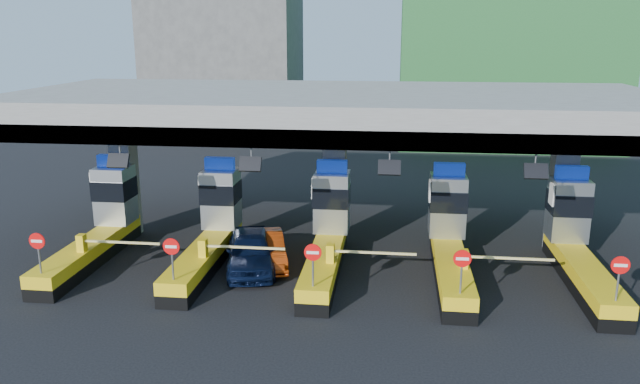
# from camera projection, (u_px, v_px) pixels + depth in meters

# --- Properties ---
(ground) EXTENTS (120.00, 120.00, 0.00)m
(ground) POSITION_uv_depth(u_px,v_px,m) (327.00, 265.00, 26.22)
(ground) COLOR black
(ground) RESTS_ON ground
(toll_canopy) EXTENTS (28.00, 12.09, 7.00)m
(toll_canopy) POSITION_uv_depth(u_px,v_px,m) (335.00, 111.00, 27.45)
(toll_canopy) COLOR slate
(toll_canopy) RESTS_ON ground
(toll_lane_far_left) EXTENTS (4.43, 8.00, 4.16)m
(toll_lane_far_left) POSITION_uv_depth(u_px,v_px,m) (102.00, 223.00, 27.30)
(toll_lane_far_left) COLOR black
(toll_lane_far_left) RESTS_ON ground
(toll_lane_left) EXTENTS (4.43, 8.00, 4.16)m
(toll_lane_left) POSITION_uv_depth(u_px,v_px,m) (212.00, 227.00, 26.72)
(toll_lane_left) COLOR black
(toll_lane_left) RESTS_ON ground
(toll_lane_center) EXTENTS (4.43, 8.00, 4.16)m
(toll_lane_center) POSITION_uv_depth(u_px,v_px,m) (328.00, 232.00, 26.14)
(toll_lane_center) COLOR black
(toll_lane_center) RESTS_ON ground
(toll_lane_right) EXTENTS (4.43, 8.00, 4.16)m
(toll_lane_right) POSITION_uv_depth(u_px,v_px,m) (449.00, 236.00, 25.56)
(toll_lane_right) COLOR black
(toll_lane_right) RESTS_ON ground
(toll_lane_far_right) EXTENTS (4.43, 8.00, 4.16)m
(toll_lane_far_right) POSITION_uv_depth(u_px,v_px,m) (576.00, 241.00, 24.98)
(toll_lane_far_right) COLOR black
(toll_lane_far_right) RESTS_ON ground
(bg_building_concrete) EXTENTS (14.00, 10.00, 18.00)m
(bg_building_concrete) POSITION_uv_depth(u_px,v_px,m) (224.00, 37.00, 60.21)
(bg_building_concrete) COLOR #4C4C49
(bg_building_concrete) RESTS_ON ground
(van) EXTENTS (2.94, 5.07, 1.62)m
(van) POSITION_uv_depth(u_px,v_px,m) (251.00, 251.00, 25.58)
(van) COLOR black
(van) RESTS_ON ground
(red_car) EXTENTS (2.57, 4.39, 1.37)m
(red_car) POSITION_uv_depth(u_px,v_px,m) (266.00, 249.00, 26.15)
(red_car) COLOR #AA370D
(red_car) RESTS_ON ground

